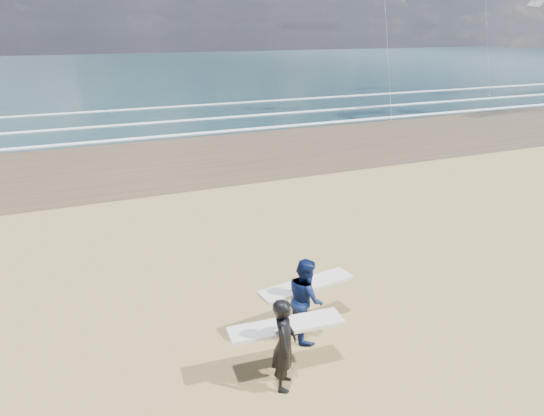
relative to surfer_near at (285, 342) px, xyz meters
name	(u,v)px	position (x,y,z in m)	size (l,w,h in m)	color
wet_sand_strip	(445,129)	(19.64, 17.76, -0.93)	(220.00, 12.00, 0.01)	#4E3B2A
ocean	(211,68)	(19.64, 71.76, -0.92)	(220.00, 100.00, 0.02)	#183336
foam_breakers	(360,106)	(19.64, 27.86, -0.88)	(220.00, 11.70, 0.05)	white
surfer_near	(285,342)	(0.00, 0.00, 0.00)	(2.24, 1.10, 1.83)	black
surfer_far	(306,298)	(1.05, 1.22, -0.01)	(2.25, 1.25, 1.84)	#0D1A4B
kite_1	(386,23)	(18.44, 23.44, 5.60)	(5.67, 4.72, 11.96)	slate
kite_5	(486,18)	(35.25, 30.90, 6.09)	(5.69, 4.73, 12.88)	slate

